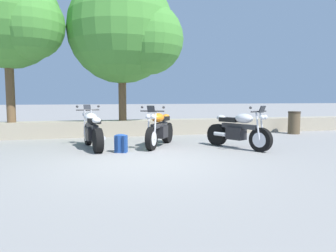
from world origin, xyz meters
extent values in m
plane|color=gray|center=(0.00, 0.00, 0.00)|extent=(120.00, 120.00, 0.00)
cube|color=gray|center=(0.00, 4.80, 0.28)|extent=(36.00, 0.80, 0.55)
cylinder|color=black|center=(-1.18, 2.75, 0.31)|extent=(0.25, 0.64, 0.62)
cylinder|color=black|center=(-0.92, 1.33, 0.31)|extent=(0.29, 0.64, 0.62)
cylinder|color=silver|center=(-1.18, 2.75, 0.31)|extent=(0.23, 0.41, 0.38)
cube|color=black|center=(-1.04, 1.99, 0.41)|extent=(0.40, 0.53, 0.34)
cube|color=#2D2D30|center=(-1.06, 2.09, 0.61)|extent=(0.34, 1.11, 0.12)
ellipsoid|color=white|center=(-1.09, 2.24, 0.83)|extent=(0.43, 0.57, 0.26)
cube|color=black|center=(-1.00, 1.76, 0.77)|extent=(0.36, 0.60, 0.12)
ellipsoid|color=white|center=(-0.95, 1.47, 0.81)|extent=(0.27, 0.32, 0.16)
cylinder|color=#2D2D30|center=(-1.17, 2.67, 1.03)|extent=(0.66, 0.15, 0.04)
sphere|color=silver|center=(-1.26, 2.79, 0.89)|extent=(0.13, 0.13, 0.13)
sphere|color=silver|center=(-1.12, 2.82, 0.89)|extent=(0.13, 0.13, 0.13)
cube|color=#26282D|center=(-1.19, 2.77, 1.09)|extent=(0.21, 0.13, 0.18)
cylinder|color=silver|center=(-0.81, 1.60, 0.36)|extent=(0.18, 0.39, 0.11)
cylinder|color=silver|center=(-1.26, 2.69, 0.67)|extent=(0.07, 0.17, 0.73)
cylinder|color=silver|center=(-1.09, 2.72, 0.67)|extent=(0.07, 0.17, 0.73)
sphere|color=#2D2D30|center=(-1.46, 2.58, 1.13)|extent=(0.07, 0.07, 0.07)
sphere|color=#2D2D30|center=(-0.86, 2.68, 1.13)|extent=(0.07, 0.07, 0.07)
cylinder|color=black|center=(0.45, 1.38, 0.31)|extent=(0.44, 0.61, 0.62)
cylinder|color=black|center=(1.18, 2.62, 0.31)|extent=(0.47, 0.63, 0.62)
cylinder|color=silver|center=(0.45, 1.38, 0.31)|extent=(0.33, 0.41, 0.38)
cube|color=black|center=(0.84, 2.05, 0.41)|extent=(0.52, 0.58, 0.34)
cube|color=#2D2D30|center=(0.79, 1.96, 0.61)|extent=(0.68, 1.02, 0.12)
ellipsoid|color=orange|center=(0.71, 1.83, 0.83)|extent=(0.56, 0.62, 0.26)
cube|color=black|center=(0.96, 2.24, 0.77)|extent=(0.51, 0.61, 0.12)
ellipsoid|color=orange|center=(1.11, 2.50, 0.81)|extent=(0.33, 0.35, 0.16)
cylinder|color=#2D2D30|center=(0.49, 1.45, 1.03)|extent=(0.59, 0.37, 0.04)
sphere|color=silver|center=(0.48, 1.30, 0.89)|extent=(0.13, 0.13, 0.13)
sphere|color=silver|center=(0.36, 1.37, 0.89)|extent=(0.13, 0.13, 0.13)
cube|color=#26282D|center=(0.44, 1.37, 1.09)|extent=(0.22, 0.18, 0.18)
cylinder|color=silver|center=(0.92, 2.50, 0.36)|extent=(0.29, 0.38, 0.11)
cylinder|color=silver|center=(0.55, 1.37, 0.67)|extent=(0.12, 0.16, 0.73)
cylinder|color=silver|center=(0.39, 1.46, 0.67)|extent=(0.12, 0.16, 0.73)
sphere|color=#2D2D30|center=(0.77, 1.33, 1.13)|extent=(0.07, 0.07, 0.07)
sphere|color=#2D2D30|center=(0.25, 1.64, 1.13)|extent=(0.07, 0.07, 0.07)
cylinder|color=black|center=(3.12, 0.50, 0.31)|extent=(0.40, 0.62, 0.62)
cylinder|color=black|center=(2.47, 1.79, 0.31)|extent=(0.44, 0.63, 0.62)
cylinder|color=silver|center=(3.12, 0.50, 0.31)|extent=(0.32, 0.42, 0.38)
cube|color=black|center=(2.77, 1.19, 0.41)|extent=(0.50, 0.57, 0.34)
cube|color=#2D2D30|center=(2.82, 1.10, 0.61)|extent=(0.62, 1.05, 0.12)
ellipsoid|color=#BCBCC1|center=(2.88, 0.96, 0.83)|extent=(0.54, 0.62, 0.26)
cube|color=black|center=(2.67, 1.39, 0.77)|extent=(0.48, 0.62, 0.12)
ellipsoid|color=#BCBCC1|center=(2.53, 1.66, 0.81)|extent=(0.32, 0.35, 0.16)
cylinder|color=#2D2D30|center=(3.08, 0.57, 1.03)|extent=(0.61, 0.33, 0.04)
sphere|color=silver|center=(3.21, 0.48, 0.89)|extent=(0.13, 0.13, 0.13)
sphere|color=silver|center=(3.08, 0.41, 0.89)|extent=(0.13, 0.13, 0.13)
cube|color=#26282D|center=(3.13, 0.48, 1.09)|extent=(0.22, 0.17, 0.18)
cylinder|color=silver|center=(2.44, 1.50, 0.36)|extent=(0.27, 0.39, 0.11)
cylinder|color=silver|center=(3.18, 0.58, 0.67)|extent=(0.11, 0.17, 0.73)
cylinder|color=silver|center=(3.02, 0.49, 0.67)|extent=(0.11, 0.17, 0.73)
sphere|color=#2D2D30|center=(3.33, 0.74, 1.13)|extent=(0.07, 0.07, 0.07)
sphere|color=#2D2D30|center=(2.79, 0.47, 1.13)|extent=(0.07, 0.07, 0.07)
cube|color=navy|center=(-0.36, 1.25, 0.22)|extent=(0.35, 0.28, 0.44)
cube|color=navy|center=(-0.31, 1.36, 0.18)|extent=(0.24, 0.13, 0.24)
ellipsoid|color=navy|center=(-0.36, 1.25, 0.43)|extent=(0.33, 0.26, 0.08)
cube|color=#10244B|center=(-0.47, 1.19, 0.24)|extent=(0.06, 0.05, 0.37)
cube|color=#10244B|center=(-0.32, 1.13, 0.24)|extent=(0.06, 0.05, 0.37)
cylinder|color=brown|center=(-3.69, 4.79, 1.65)|extent=(0.28, 0.28, 2.20)
sphere|color=#428433|center=(-3.69, 4.79, 4.03)|extent=(3.40, 3.40, 3.40)
sphere|color=#428433|center=(-2.92, 4.28, 3.69)|extent=(2.21, 2.21, 2.21)
cylinder|color=brown|center=(0.03, 4.78, 1.46)|extent=(0.28, 0.28, 1.81)
sphere|color=#428433|center=(0.03, 4.78, 3.78)|extent=(3.79, 3.79, 3.79)
sphere|color=#428433|center=(0.88, 4.21, 3.41)|extent=(2.46, 2.46, 2.46)
cylinder|color=brown|center=(6.44, 3.70, 0.40)|extent=(0.44, 0.44, 0.80)
cylinder|color=#30271B|center=(6.44, 3.70, 0.83)|extent=(0.46, 0.46, 0.06)
camera|label=1|loc=(-1.04, -6.42, 1.38)|focal=32.65mm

